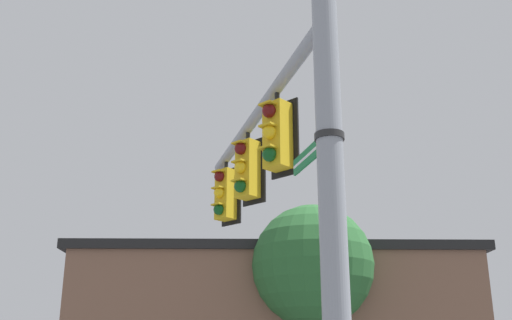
# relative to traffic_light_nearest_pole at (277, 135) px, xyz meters

# --- Properties ---
(signal_pole) EXTENTS (0.32, 0.32, 7.14)m
(signal_pole) POSITION_rel_traffic_light_nearest_pole_xyz_m (-1.72, 1.03, -1.88)
(signal_pole) COLOR gray
(signal_pole) RESTS_ON ground
(mast_arm) EXTENTS (5.51, 3.47, 0.20)m
(mast_arm) POSITION_rel_traffic_light_nearest_pole_xyz_m (0.98, -0.62, 0.80)
(mast_arm) COLOR gray
(traffic_light_nearest_pole) EXTENTS (0.54, 0.49, 1.31)m
(traffic_light_nearest_pole) POSITION_rel_traffic_light_nearest_pole_xyz_m (0.00, 0.00, 0.00)
(traffic_light_nearest_pole) COLOR black
(traffic_light_mid_inner) EXTENTS (0.54, 0.49, 1.31)m
(traffic_light_mid_inner) POSITION_rel_traffic_light_nearest_pole_xyz_m (1.53, -0.93, 0.00)
(traffic_light_mid_inner) COLOR black
(traffic_light_mid_outer) EXTENTS (0.54, 0.49, 1.31)m
(traffic_light_mid_outer) POSITION_rel_traffic_light_nearest_pole_xyz_m (3.06, -1.87, 0.00)
(traffic_light_mid_outer) COLOR black
(street_name_sign) EXTENTS (1.27, 0.85, 0.22)m
(street_name_sign) POSITION_rel_traffic_light_nearest_pole_xyz_m (-1.46, 0.87, -0.75)
(street_name_sign) COLOR #147238
(tree_by_storefront) EXTENTS (3.66, 3.66, 6.73)m
(tree_by_storefront) POSITION_rel_traffic_light_nearest_pole_xyz_m (5.60, -8.00, -0.56)
(tree_by_storefront) COLOR #4C3823
(tree_by_storefront) RESTS_ON ground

